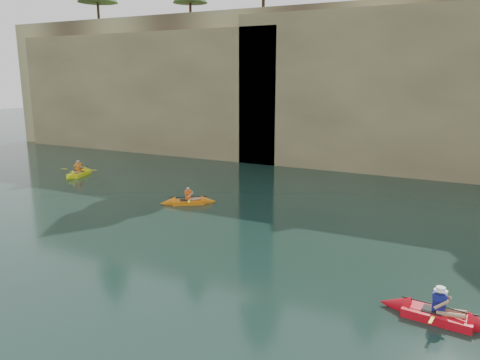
% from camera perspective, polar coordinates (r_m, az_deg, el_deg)
% --- Properties ---
extents(ground, '(160.00, 160.00, 0.00)m').
position_cam_1_polar(ground, '(14.10, -4.03, -15.57)').
color(ground, black).
rests_on(ground, ground).
extents(cliff, '(70.00, 16.00, 12.00)m').
position_cam_1_polar(cliff, '(41.11, 18.41, 11.10)').
color(cliff, tan).
rests_on(cliff, ground).
extents(cliff_slab_west, '(26.00, 2.40, 10.56)m').
position_cam_1_polar(cliff_slab_west, '(42.50, -11.64, 10.53)').
color(cliff_slab_west, '#9B8A5E').
rests_on(cliff_slab_west, ground).
extents(cliff_slab_center, '(24.00, 2.40, 11.40)m').
position_cam_1_polar(cliff_slab_center, '(33.51, 19.75, 10.28)').
color(cliff_slab_center, '#9B8A5E').
rests_on(cliff_slab_center, ground).
extents(sea_cave_west, '(4.50, 1.00, 4.00)m').
position_cam_1_polar(sea_cave_west, '(41.00, -9.81, 5.94)').
color(sea_cave_west, black).
rests_on(sea_cave_west, ground).
extents(sea_cave_center, '(3.50, 1.00, 3.20)m').
position_cam_1_polar(sea_cave_center, '(34.57, 9.19, 4.07)').
color(sea_cave_center, black).
rests_on(sea_cave_center, ground).
extents(main_kayaker, '(3.34, 2.23, 1.22)m').
position_cam_1_polar(main_kayaker, '(14.59, 23.00, -14.87)').
color(main_kayaker, red).
rests_on(main_kayaker, ground).
extents(kayaker_orange, '(2.82, 2.28, 1.13)m').
position_cam_1_polar(kayaker_orange, '(24.89, -6.32, -2.62)').
color(kayaker_orange, orange).
rests_on(kayaker_orange, ground).
extents(kayaker_yellow, '(2.51, 3.32, 1.33)m').
position_cam_1_polar(kayaker_yellow, '(33.52, -19.03, 0.77)').
color(kayaker_yellow, yellow).
rests_on(kayaker_yellow, ground).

